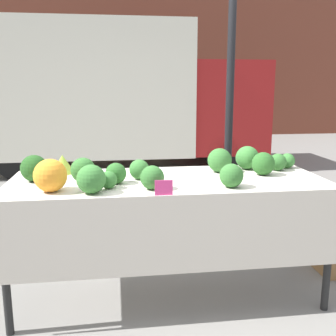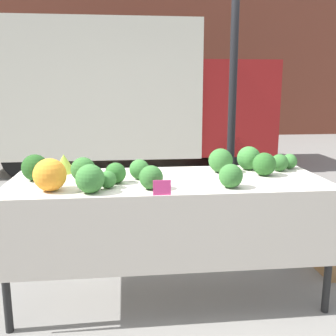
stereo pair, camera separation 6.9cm
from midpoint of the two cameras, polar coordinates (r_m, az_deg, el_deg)
ground_plane at (r=3.09m, az=0.67°, el=-17.65°), size 40.00×40.00×0.00m
building_facade at (r=12.50m, az=-4.97°, el=20.44°), size 16.00×0.60×6.83m
tent_pole at (r=3.59m, az=9.85°, el=8.90°), size 0.07×0.07×2.70m
parked_truck at (r=7.51m, az=-7.16°, el=10.58°), size 5.26×1.99×2.61m
market_table at (r=2.73m, az=0.88°, el=-4.11°), size 2.21×0.85×0.88m
orange_cauliflower at (r=2.53m, az=-16.03°, el=-0.96°), size 0.21×0.21×0.21m
romanesco_head at (r=3.05m, az=-14.23°, el=0.63°), size 0.17×0.17×0.14m
broccoli_head_0 at (r=2.76m, az=-3.47°, el=-0.18°), size 0.14×0.14×0.14m
broccoli_head_1 at (r=2.54m, az=-8.00°, el=-1.67°), size 0.11×0.11×0.11m
broccoli_head_2 at (r=3.14m, az=12.27°, el=1.41°), size 0.18×0.18×0.18m
broccoli_head_3 at (r=3.00m, az=8.29°, el=1.08°), size 0.18×0.18×0.18m
broccoli_head_4 at (r=3.15m, az=16.49°, el=0.75°), size 0.13×0.13×0.13m
broccoli_head_5 at (r=2.85m, az=-18.08°, el=0.06°), size 0.18×0.18×0.18m
broccoli_head_6 at (r=2.95m, az=14.44°, el=0.54°), size 0.17×0.17×0.17m
broccoli_head_7 at (r=2.56m, az=9.86°, el=-1.14°), size 0.16×0.16×0.16m
broccoli_head_8 at (r=2.73m, az=-11.50°, el=-0.22°), size 0.17×0.17×0.17m
broccoli_head_9 at (r=2.48m, az=-1.67°, el=-1.38°), size 0.15×0.15×0.15m
broccoli_head_10 at (r=2.65m, az=-6.88°, el=-0.73°), size 0.14×0.14×0.14m
broccoli_head_11 at (r=3.26m, az=17.81°, el=0.93°), size 0.12×0.12×0.12m
broccoli_head_12 at (r=2.43m, az=-10.45°, el=-1.54°), size 0.18×0.18×0.18m
price_sign at (r=2.35m, az=-0.04°, el=-2.87°), size 0.11×0.01×0.09m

